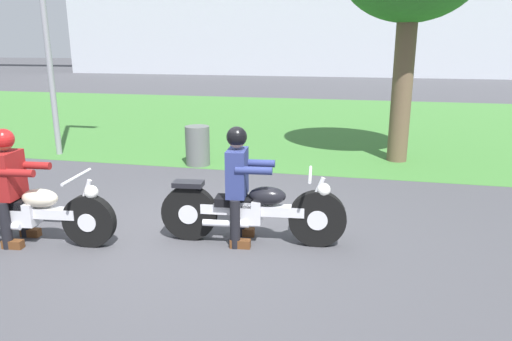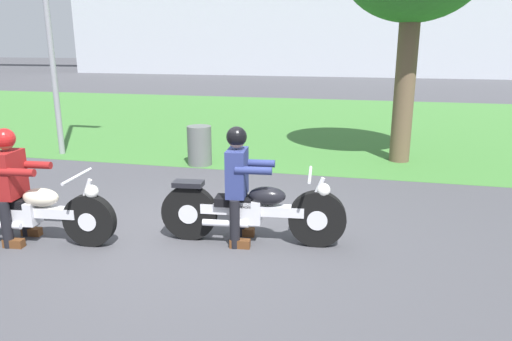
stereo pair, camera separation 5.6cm
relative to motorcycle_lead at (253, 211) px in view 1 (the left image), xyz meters
The scene contains 7 objects.
ground 0.80m from the motorcycle_lead, behind, with size 120.00×120.00×0.00m, color #424247.
grass_verge 9.19m from the motorcycle_lead, 94.34° to the left, with size 60.00×12.00×0.01m, color #3D7533.
motorcycle_lead is the anchor object (origin of this frame).
rider_lead 0.46m from the motorcycle_lead, behind, with size 0.58×0.49×1.42m.
motorcycle_follow 2.69m from the motorcycle_lead, 166.98° to the right, with size 2.17×0.66×0.87m.
rider_follow 2.88m from the motorcycle_lead, 167.48° to the right, with size 0.58×0.49×1.40m.
trash_can 3.92m from the motorcycle_lead, 119.12° to the left, with size 0.47×0.47×0.78m, color #595E5B.
Camera 1 is at (1.91, -5.24, 2.36)m, focal length 33.34 mm.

